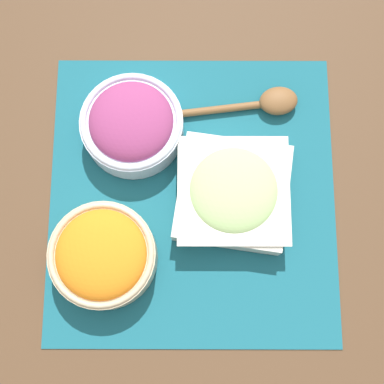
{
  "coord_description": "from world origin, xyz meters",
  "views": [
    {
      "loc": [
        -0.17,
        -0.0,
        0.82
      ],
      "look_at": [
        0.0,
        0.0,
        0.03
      ],
      "focal_mm": 50.0,
      "sensor_mm": 36.0,
      "label": 1
    }
  ],
  "objects_px": {
    "cucumber_bowl": "(233,194)",
    "wooden_spoon": "(266,103)",
    "onion_bowl": "(132,124)",
    "carrot_bowl": "(102,255)"
  },
  "relations": [
    {
      "from": "onion_bowl",
      "to": "wooden_spoon",
      "type": "height_order",
      "value": "onion_bowl"
    },
    {
      "from": "cucumber_bowl",
      "to": "wooden_spoon",
      "type": "xyz_separation_m",
      "value": [
        0.15,
        -0.06,
        -0.02
      ]
    },
    {
      "from": "cucumber_bowl",
      "to": "wooden_spoon",
      "type": "bearing_deg",
      "value": -20.42
    },
    {
      "from": "wooden_spoon",
      "to": "onion_bowl",
      "type": "bearing_deg",
      "value": 102.17
    },
    {
      "from": "onion_bowl",
      "to": "wooden_spoon",
      "type": "distance_m",
      "value": 0.22
    },
    {
      "from": "wooden_spoon",
      "to": "carrot_bowl",
      "type": "bearing_deg",
      "value": 134.86
    },
    {
      "from": "wooden_spoon",
      "to": "cucumber_bowl",
      "type": "bearing_deg",
      "value": 159.58
    },
    {
      "from": "carrot_bowl",
      "to": "wooden_spoon",
      "type": "distance_m",
      "value": 0.35
    },
    {
      "from": "onion_bowl",
      "to": "carrot_bowl",
      "type": "bearing_deg",
      "value": 169.62
    },
    {
      "from": "cucumber_bowl",
      "to": "carrot_bowl",
      "type": "relative_size",
      "value": 1.19
    }
  ]
}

